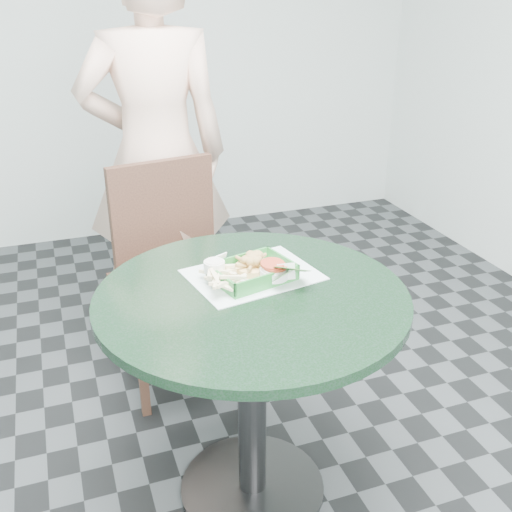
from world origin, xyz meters
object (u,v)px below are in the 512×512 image
object	(u,v)px
cafe_table	(252,347)
crab_sandwich	(254,268)
dining_chair	(171,260)
sauce_ramekin	(215,268)
food_basket	(252,280)
diner_person	(153,117)

from	to	relation	value
cafe_table	crab_sandwich	size ratio (longest dim) A/B	8.63
crab_sandwich	dining_chair	bearing A→B (deg)	99.81
dining_chair	sauce_ramekin	bearing A→B (deg)	-99.38
cafe_table	crab_sandwich	bearing A→B (deg)	66.87
dining_chair	food_basket	world-z (taller)	dining_chair
dining_chair	food_basket	distance (m)	0.77
dining_chair	crab_sandwich	bearing A→B (deg)	-90.26
diner_person	sauce_ramekin	xyz separation A→B (m)	(-0.01, -0.98, -0.27)
food_basket	sauce_ramekin	size ratio (longest dim) A/B	3.63
diner_person	food_basket	bearing A→B (deg)	99.94
food_basket	crab_sandwich	xyz separation A→B (m)	(0.01, 0.02, 0.03)
diner_person	food_basket	distance (m)	1.08
crab_sandwich	diner_person	bearing A→B (deg)	95.59
cafe_table	food_basket	size ratio (longest dim) A/B	3.98
dining_chair	sauce_ramekin	distance (m)	0.72
cafe_table	diner_person	distance (m)	1.22
crab_sandwich	cafe_table	bearing A→B (deg)	-113.13
food_basket	sauce_ramekin	distance (m)	0.12
cafe_table	sauce_ramekin	distance (m)	0.27
diner_person	dining_chair	bearing A→B (deg)	91.00
food_basket	crab_sandwich	bearing A→B (deg)	58.18
diner_person	sauce_ramekin	bearing A→B (deg)	94.28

